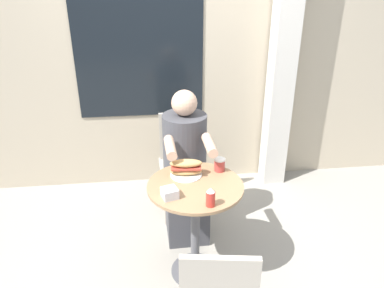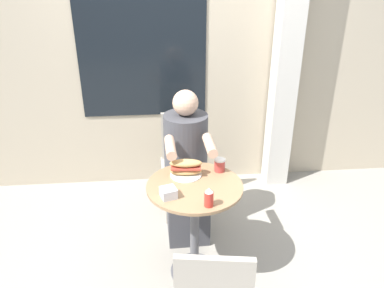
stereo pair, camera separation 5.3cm
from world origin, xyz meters
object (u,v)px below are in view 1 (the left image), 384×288
cafe_table (195,211)px  diner_chair (181,154)px  condiment_bottle (211,197)px  sandwich_on_plate (186,168)px  seated_diner (186,175)px  drink_cup (220,165)px

cafe_table → diner_chair: bearing=91.2°
cafe_table → diner_chair: size_ratio=0.83×
diner_chair → condiment_bottle: diner_chair is taller
cafe_table → sandwich_on_plate: (-0.05, 0.13, 0.25)m
condiment_bottle → seated_diner: bearing=95.6°
diner_chair → condiment_bottle: size_ratio=7.31×
cafe_table → drink_cup: size_ratio=8.05×
cafe_table → diner_chair: diner_chair is taller
sandwich_on_plate → cafe_table: bearing=-70.2°
cafe_table → diner_chair: 0.84m
cafe_table → condiment_bottle: size_ratio=6.07×
cafe_table → sandwich_on_plate: sandwich_on_plate is taller
seated_diner → diner_chair: bearing=-90.8°
sandwich_on_plate → diner_chair: bearing=87.7°
cafe_table → condiment_bottle: 0.36m
cafe_table → condiment_bottle: bearing=-76.4°
seated_diner → sandwich_on_plate: size_ratio=5.42×
diner_chair → seated_diner: (0.00, -0.35, -0.01)m
drink_cup → diner_chair: bearing=106.7°
seated_diner → sandwich_on_plate: (-0.03, -0.36, 0.26)m
seated_diner → sandwich_on_plate: 0.45m
cafe_table → drink_cup: drink_cup is taller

